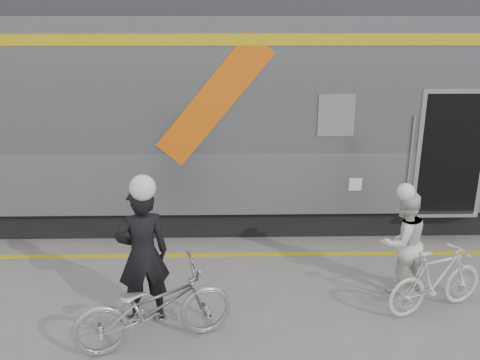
{
  "coord_description": "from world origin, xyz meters",
  "views": [
    {
      "loc": [
        -0.87,
        -5.51,
        3.85
      ],
      "look_at": [
        -0.72,
        1.6,
        1.5
      ],
      "focal_mm": 38.0,
      "sensor_mm": 36.0,
      "label": 1
    }
  ],
  "objects_px": {
    "woman": "(403,242)",
    "bicycle_right": "(436,280)",
    "man": "(143,255)",
    "bicycle_left": "(154,307)"
  },
  "relations": [
    {
      "from": "bicycle_left",
      "to": "bicycle_right",
      "type": "distance_m",
      "value": 3.72
    },
    {
      "from": "bicycle_right",
      "to": "bicycle_left",
      "type": "bearing_deg",
      "value": 79.75
    },
    {
      "from": "man",
      "to": "woman",
      "type": "relative_size",
      "value": 1.22
    },
    {
      "from": "man",
      "to": "bicycle_left",
      "type": "height_order",
      "value": "man"
    },
    {
      "from": "man",
      "to": "bicycle_right",
      "type": "distance_m",
      "value": 3.89
    },
    {
      "from": "man",
      "to": "woman",
      "type": "bearing_deg",
      "value": 171.14
    },
    {
      "from": "woman",
      "to": "bicycle_right",
      "type": "height_order",
      "value": "woman"
    },
    {
      "from": "bicycle_left",
      "to": "bicycle_right",
      "type": "xyz_separation_m",
      "value": [
        3.66,
        0.65,
        -0.05
      ]
    },
    {
      "from": "woman",
      "to": "bicycle_right",
      "type": "xyz_separation_m",
      "value": [
        0.3,
        -0.55,
        -0.3
      ]
    },
    {
      "from": "bicycle_left",
      "to": "woman",
      "type": "distance_m",
      "value": 3.58
    }
  ]
}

